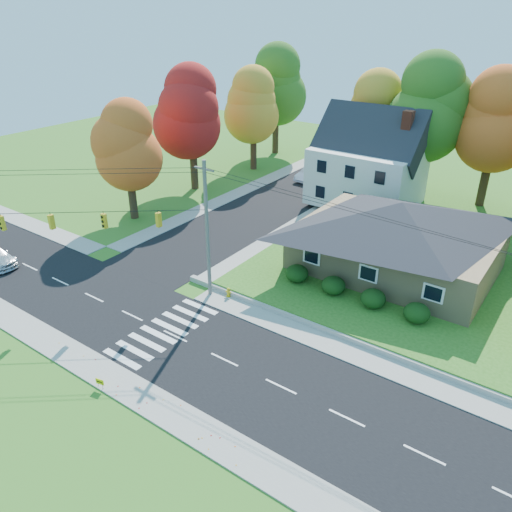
{
  "coord_description": "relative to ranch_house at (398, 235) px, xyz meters",
  "views": [
    {
      "loc": [
        19.24,
        -18.06,
        18.89
      ],
      "look_at": [
        0.58,
        8.0,
        2.6
      ],
      "focal_mm": 35.0,
      "sensor_mm": 36.0,
      "label": 1
    }
  ],
  "objects": [
    {
      "name": "white_car",
      "position": [
        -16.82,
        16.33,
        -2.47
      ],
      "size": [
        2.0,
        4.85,
        1.56
      ],
      "primitive_type": "imported",
      "rotation": [
        0.0,
        0.0,
        -0.07
      ],
      "color": "silver",
      "rests_on": "road_cross"
    },
    {
      "name": "tree_west_3",
      "position": [
        -27.0,
        24.0,
        5.85
      ],
      "size": [
        7.84,
        7.84,
        14.6
      ],
      "color": "#3F2A19",
      "rests_on": "ground"
    },
    {
      "name": "fire_hydrant",
      "position": [
        -8.21,
        -10.31,
        -2.9
      ],
      "size": [
        0.43,
        0.34,
        0.77
      ],
      "color": "gold",
      "rests_on": "ground"
    },
    {
      "name": "tree_lot_0",
      "position": [
        -10.0,
        18.0,
        5.04
      ],
      "size": [
        6.72,
        6.72,
        12.51
      ],
      "color": "#3F2A19",
      "rests_on": "lawn"
    },
    {
      "name": "traffic_infrastructure",
      "position": [
        -8.15,
        -14.65,
        1.88
      ],
      "size": [
        38.1,
        10.66,
        10.0
      ],
      "color": "#666059",
      "rests_on": "ground"
    },
    {
      "name": "lawn",
      "position": [
        5.0,
        5.0,
        -3.02
      ],
      "size": [
        30.0,
        30.0,
        0.5
      ],
      "primitive_type": "cube",
      "color": "#3D7923",
      "rests_on": "ground"
    },
    {
      "name": "colonial_house",
      "position": [
        -7.96,
        12.0,
        1.32
      ],
      "size": [
        10.4,
        8.4,
        9.6
      ],
      "color": "silver",
      "rests_on": "lawn"
    },
    {
      "name": "yard_sign",
      "position": [
        -7.96,
        -21.88,
        -2.8
      ],
      "size": [
        0.52,
        0.14,
        0.65
      ],
      "color": "black",
      "rests_on": "ground"
    },
    {
      "name": "tree_west_2",
      "position": [
        -25.0,
        16.0,
        4.54
      ],
      "size": [
        6.72,
        6.72,
        12.51
      ],
      "color": "#3F2A19",
      "rests_on": "ground"
    },
    {
      "name": "tree_lot_2",
      "position": [
        2.0,
        18.0,
        5.7
      ],
      "size": [
        7.28,
        7.28,
        13.56
      ],
      "color": "#3F2A19",
      "rests_on": "lawn"
    },
    {
      "name": "ranch_house",
      "position": [
        0.0,
        0.0,
        0.0
      ],
      "size": [
        14.6,
        10.6,
        5.4
      ],
      "color": "tan",
      "rests_on": "lawn"
    },
    {
      "name": "hedge_row",
      "position": [
        -0.5,
        -6.2,
        -2.13
      ],
      "size": [
        10.7,
        1.7,
        1.27
      ],
      "color": "#163A10",
      "rests_on": "lawn"
    },
    {
      "name": "tree_lot_1",
      "position": [
        -4.0,
        17.0,
        6.35
      ],
      "size": [
        7.84,
        7.84,
        14.6
      ],
      "color": "#3F2A19",
      "rests_on": "lawn"
    },
    {
      "name": "ground",
      "position": [
        -8.0,
        -16.0,
        -3.27
      ],
      "size": [
        120.0,
        120.0,
        0.0
      ],
      "primitive_type": "plane",
      "color": "#3D7923"
    },
    {
      "name": "sidewalk_north",
      "position": [
        -8.0,
        -11.0,
        -3.23
      ],
      "size": [
        90.0,
        2.0,
        0.08
      ],
      "primitive_type": "cube",
      "color": "#9C9A90",
      "rests_on": "ground"
    },
    {
      "name": "tree_west_0",
      "position": [
        -25.0,
        -4.0,
        3.89
      ],
      "size": [
        6.16,
        6.16,
        11.47
      ],
      "color": "#3F2A19",
      "rests_on": "ground"
    },
    {
      "name": "road_cross",
      "position": [
        -16.0,
        10.0,
        -3.25
      ],
      "size": [
        8.0,
        44.0,
        0.02
      ],
      "primitive_type": "cube",
      "color": "black",
      "rests_on": "ground"
    },
    {
      "name": "road_main",
      "position": [
        -8.0,
        -16.0,
        -3.26
      ],
      "size": [
        90.0,
        8.0,
        0.02
      ],
      "primitive_type": "cube",
      "color": "black",
      "rests_on": "ground"
    },
    {
      "name": "sidewalk_south",
      "position": [
        -8.0,
        -21.0,
        -3.23
      ],
      "size": [
        90.0,
        2.0,
        0.08
      ],
      "primitive_type": "cube",
      "color": "#9C9A90",
      "rests_on": "ground"
    },
    {
      "name": "tree_west_1",
      "position": [
        -26.0,
        6.0,
        5.2
      ],
      "size": [
        7.28,
        7.28,
        13.56
      ],
      "color": "#3F2A19",
      "rests_on": "ground"
    }
  ]
}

